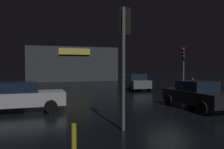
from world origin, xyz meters
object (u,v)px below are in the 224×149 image
(store_building, at_px, (71,64))
(car_near, at_px, (197,95))
(traffic_signal_main, at_px, (183,59))
(traffic_signal_opposite, at_px, (125,41))
(car_crossing, at_px, (136,82))
(car_far, at_px, (19,96))

(store_building, height_order, car_near, store_building)
(traffic_signal_main, distance_m, car_near, 8.00)
(traffic_signal_opposite, height_order, car_crossing, traffic_signal_opposite)
(traffic_signal_opposite, height_order, car_near, traffic_signal_opposite)
(traffic_signal_main, bearing_deg, car_crossing, 127.40)
(car_far, xyz_separation_m, car_crossing, (10.28, 8.20, 0.01))
(traffic_signal_opposite, bearing_deg, car_near, 26.58)
(store_building, relative_size, car_crossing, 3.58)
(traffic_signal_opposite, bearing_deg, car_far, 129.11)
(traffic_signal_opposite, distance_m, car_far, 6.80)
(car_near, bearing_deg, store_building, 95.46)
(traffic_signal_opposite, bearing_deg, traffic_signal_main, 45.56)
(traffic_signal_main, relative_size, car_far, 0.89)
(traffic_signal_main, distance_m, car_far, 14.05)
(store_building, distance_m, traffic_signal_main, 23.72)
(store_building, xyz_separation_m, car_far, (-6.51, -27.21, -1.91))
(car_crossing, bearing_deg, traffic_signal_opposite, -115.66)
(traffic_signal_main, bearing_deg, car_near, -119.84)
(car_far, distance_m, car_crossing, 13.15)
(car_near, xyz_separation_m, car_crossing, (0.96, 10.43, 0.03))
(car_near, bearing_deg, traffic_signal_opposite, -153.42)
(store_building, xyz_separation_m, car_crossing, (3.77, -19.01, -1.90))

